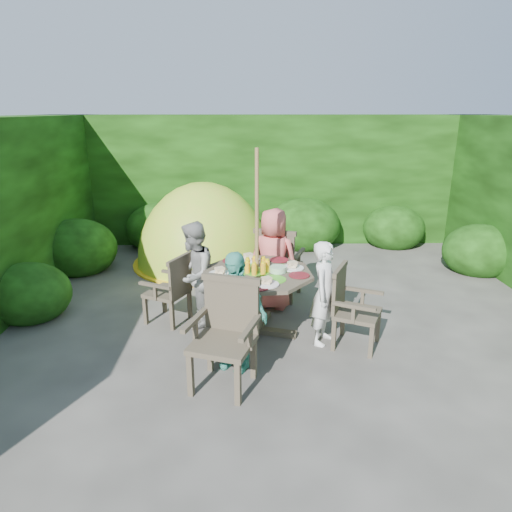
{
  "coord_description": "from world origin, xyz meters",
  "views": [
    {
      "loc": [
        -0.53,
        -5.33,
        2.58
      ],
      "look_at": [
        -0.4,
        0.07,
        0.85
      ],
      "focal_mm": 32.0,
      "sensor_mm": 36.0,
      "label": 1
    }
  ],
  "objects_px": {
    "child_right": "(325,293)",
    "dome_tent": "(204,262)",
    "parasol_pole": "(257,246)",
    "child_front": "(235,311)",
    "child_back": "(273,259)",
    "child_left": "(194,275)",
    "garden_chair_front": "(226,332)",
    "garden_chair_back": "(278,263)",
    "patio_table": "(257,282)",
    "garden_chair_left": "(172,288)",
    "garden_chair_right": "(351,306)"
  },
  "relations": [
    {
      "from": "garden_chair_right",
      "to": "dome_tent",
      "type": "relative_size",
      "value": 0.31
    },
    {
      "from": "child_left",
      "to": "child_back",
      "type": "height_order",
      "value": "child_back"
    },
    {
      "from": "garden_chair_right",
      "to": "garden_chair_left",
      "type": "height_order",
      "value": "garden_chair_right"
    },
    {
      "from": "child_right",
      "to": "child_left",
      "type": "distance_m",
      "value": 1.6
    },
    {
      "from": "patio_table",
      "to": "garden_chair_right",
      "type": "bearing_deg",
      "value": -16.93
    },
    {
      "from": "child_left",
      "to": "garden_chair_right",
      "type": "bearing_deg",
      "value": 81.66
    },
    {
      "from": "child_left",
      "to": "dome_tent",
      "type": "relative_size",
      "value": 0.47
    },
    {
      "from": "parasol_pole",
      "to": "garden_chair_back",
      "type": "distance_m",
      "value": 1.23
    },
    {
      "from": "child_left",
      "to": "child_back",
      "type": "xyz_separation_m",
      "value": [
        1.0,
        0.52,
        0.03
      ]
    },
    {
      "from": "garden_chair_left",
      "to": "garden_chair_right",
      "type": "bearing_deg",
      "value": 98.63
    },
    {
      "from": "child_back",
      "to": "child_front",
      "type": "bearing_deg",
      "value": 96.81
    },
    {
      "from": "child_right",
      "to": "child_back",
      "type": "height_order",
      "value": "child_back"
    },
    {
      "from": "garden_chair_left",
      "to": "dome_tent",
      "type": "distance_m",
      "value": 2.44
    },
    {
      "from": "child_right",
      "to": "child_front",
      "type": "height_order",
      "value": "child_front"
    },
    {
      "from": "parasol_pole",
      "to": "child_left",
      "type": "distance_m",
      "value": 0.91
    },
    {
      "from": "garden_chair_back",
      "to": "child_back",
      "type": "xyz_separation_m",
      "value": [
        -0.08,
        -0.28,
        0.15
      ]
    },
    {
      "from": "child_right",
      "to": "child_back",
      "type": "distance_m",
      "value": 1.13
    },
    {
      "from": "patio_table",
      "to": "parasol_pole",
      "type": "bearing_deg",
      "value": 175.37
    },
    {
      "from": "child_right",
      "to": "garden_chair_front",
      "type": "bearing_deg",
      "value": 153.26
    },
    {
      "from": "garden_chair_left",
      "to": "child_back",
      "type": "bearing_deg",
      "value": 134.35
    },
    {
      "from": "child_left",
      "to": "child_right",
      "type": "bearing_deg",
      "value": 81.34
    },
    {
      "from": "patio_table",
      "to": "garden_chair_right",
      "type": "height_order",
      "value": "patio_table"
    },
    {
      "from": "garden_chair_back",
      "to": "dome_tent",
      "type": "distance_m",
      "value": 2.12
    },
    {
      "from": "garden_chair_front",
      "to": "dome_tent",
      "type": "bearing_deg",
      "value": 117.04
    },
    {
      "from": "garden_chair_left",
      "to": "garden_chair_back",
      "type": "xyz_separation_m",
      "value": [
        1.38,
        0.72,
        0.08
      ]
    },
    {
      "from": "child_right",
      "to": "dome_tent",
      "type": "distance_m",
      "value": 3.42
    },
    {
      "from": "garden_chair_back",
      "to": "child_left",
      "type": "xyz_separation_m",
      "value": [
        -1.08,
        -0.8,
        0.12
      ]
    },
    {
      "from": "child_right",
      "to": "child_back",
      "type": "xyz_separation_m",
      "value": [
        -0.52,
        1.0,
        0.08
      ]
    },
    {
      "from": "child_right",
      "to": "child_front",
      "type": "distance_m",
      "value": 1.13
    },
    {
      "from": "parasol_pole",
      "to": "garden_chair_left",
      "type": "bearing_deg",
      "value": 163.12
    },
    {
      "from": "parasol_pole",
      "to": "child_front",
      "type": "relative_size",
      "value": 1.73
    },
    {
      "from": "parasol_pole",
      "to": "garden_chair_front",
      "type": "height_order",
      "value": "parasol_pole"
    },
    {
      "from": "child_left",
      "to": "parasol_pole",
      "type": "bearing_deg",
      "value": 81.34
    },
    {
      "from": "parasol_pole",
      "to": "dome_tent",
      "type": "xyz_separation_m",
      "value": [
        -0.87,
        2.71,
        -1.1
      ]
    },
    {
      "from": "parasol_pole",
      "to": "child_front",
      "type": "bearing_deg",
      "value": -107.43
    },
    {
      "from": "child_front",
      "to": "garden_chair_front",
      "type": "bearing_deg",
      "value": -73.65
    },
    {
      "from": "garden_chair_left",
      "to": "child_left",
      "type": "distance_m",
      "value": 0.37
    },
    {
      "from": "garden_chair_right",
      "to": "child_front",
      "type": "bearing_deg",
      "value": 134.13
    },
    {
      "from": "garden_chair_back",
      "to": "dome_tent",
      "type": "bearing_deg",
      "value": -33.73
    },
    {
      "from": "garden_chair_left",
      "to": "garden_chair_front",
      "type": "relative_size",
      "value": 0.84
    },
    {
      "from": "patio_table",
      "to": "child_front",
      "type": "relative_size",
      "value": 1.33
    },
    {
      "from": "parasol_pole",
      "to": "garden_chair_back",
      "type": "height_order",
      "value": "parasol_pole"
    },
    {
      "from": "child_left",
      "to": "dome_tent",
      "type": "bearing_deg",
      "value": -168.82
    },
    {
      "from": "patio_table",
      "to": "garden_chair_back",
      "type": "bearing_deg",
      "value": 73.09
    },
    {
      "from": "dome_tent",
      "to": "patio_table",
      "type": "bearing_deg",
      "value": -64.12
    },
    {
      "from": "patio_table",
      "to": "child_right",
      "type": "height_order",
      "value": "child_right"
    },
    {
      "from": "patio_table",
      "to": "child_left",
      "type": "bearing_deg",
      "value": 162.64
    },
    {
      "from": "parasol_pole",
      "to": "garden_chair_back",
      "type": "bearing_deg",
      "value": 72.85
    },
    {
      "from": "patio_table",
      "to": "child_left",
      "type": "xyz_separation_m",
      "value": [
        -0.77,
        0.24,
        0.0
      ]
    },
    {
      "from": "garden_chair_left",
      "to": "child_right",
      "type": "xyz_separation_m",
      "value": [
        1.82,
        -0.56,
        0.15
      ]
    }
  ]
}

